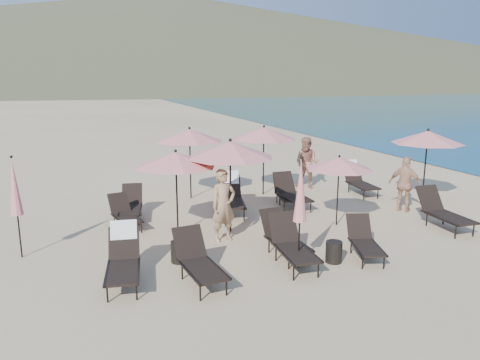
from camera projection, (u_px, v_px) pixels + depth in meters
name	position (u px, v px, depth m)	size (l,w,h in m)	color
ground	(339.00, 251.00, 11.20)	(800.00, 800.00, 0.00)	#D6BA8C
volcanic_headland	(183.00, 40.00, 306.23)	(690.00, 690.00, 55.00)	brown
lounger_0	(123.00, 257.00, 9.45)	(0.92, 1.83, 1.09)	black
lounger_1	(198.00, 261.00, 9.43)	(0.78, 1.75, 0.98)	black
lounger_2	(292.00, 244.00, 10.32)	(0.83, 1.80, 1.00)	black
lounger_3	(284.00, 237.00, 10.86)	(0.66, 1.66, 0.95)	black
lounger_4	(364.00, 240.00, 10.74)	(1.02, 1.60, 0.86)	black
lounger_5	(443.00, 211.00, 12.78)	(0.80, 1.84, 1.04)	black
lounger_6	(124.00, 213.00, 12.86)	(0.81, 1.55, 0.85)	black
lounger_7	(131.00, 204.00, 13.63)	(0.92, 1.68, 0.91)	black
lounger_8	(231.00, 195.00, 14.28)	(1.09, 1.94, 1.15)	black
lounger_9	(286.00, 193.00, 15.11)	(0.84, 1.58, 0.86)	black
lounger_10	(291.00, 192.00, 14.88)	(0.71, 1.76, 1.00)	black
lounger_11	(358.00, 179.00, 16.56)	(0.80, 1.81, 1.09)	black
umbrella_open_0	(176.00, 160.00, 11.92)	(2.11, 2.11, 2.27)	black
umbrella_open_1	(230.00, 150.00, 12.11)	(2.34, 2.34, 2.52)	black
umbrella_open_2	(339.00, 163.00, 12.75)	(1.85, 1.85, 1.99)	black
umbrella_open_3	(190.00, 135.00, 15.53)	(2.27, 2.27, 2.44)	black
umbrella_open_4	(264.00, 133.00, 16.05)	(2.27, 2.27, 2.44)	black
umbrella_open_5	(428.00, 137.00, 15.04)	(2.27, 2.27, 2.44)	black
umbrella_closed_0	(300.00, 191.00, 9.86)	(0.29, 0.29, 2.48)	black
umbrella_closed_1	(15.00, 187.00, 10.44)	(0.28, 0.28, 2.39)	black
side_table_0	(180.00, 252.00, 10.50)	(0.41, 0.41, 0.48)	black
side_table_1	(334.00, 252.00, 10.48)	(0.38, 0.38, 0.49)	black
beachgoer_a	(224.00, 205.00, 11.70)	(0.67, 0.44, 1.85)	#A37E59
beachgoer_b	(307.00, 163.00, 17.25)	(0.92, 0.72, 1.90)	#A86E56
beachgoer_c	(405.00, 184.00, 14.26)	(1.01, 0.42, 1.72)	tan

